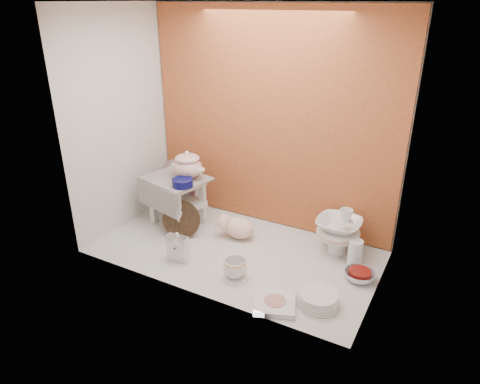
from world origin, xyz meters
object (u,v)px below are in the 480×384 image
(blue_white_vase, at_px, (184,192))
(gold_rim_teacup, at_px, (235,268))
(step_stool, at_px, (178,201))
(soup_tureen, at_px, (188,165))
(mantel_clock, at_px, (178,247))
(crystal_bowl, at_px, (360,276))
(porcelain_tower, at_px, (338,230))
(floral_platter, at_px, (178,186))
(dinner_plate_stack, at_px, (318,299))
(plush_pig, at_px, (239,228))

(blue_white_vase, xyz_separation_m, gold_rim_teacup, (0.80, -0.62, -0.07))
(step_stool, height_order, gold_rim_teacup, step_stool)
(step_stool, height_order, soup_tureen, soup_tureen)
(mantel_clock, bearing_deg, blue_white_vase, 117.31)
(crystal_bowl, relative_size, porcelain_tower, 0.56)
(step_stool, distance_m, floral_platter, 0.21)
(dinner_plate_stack, relative_size, porcelain_tower, 0.70)
(blue_white_vase, relative_size, gold_rim_teacup, 2.01)
(step_stool, distance_m, gold_rim_teacup, 0.82)
(step_stool, xyz_separation_m, crystal_bowl, (1.36, -0.07, -0.15))
(step_stool, relative_size, floral_platter, 1.01)
(gold_rim_teacup, relative_size, dinner_plate_stack, 0.61)
(step_stool, bearing_deg, soup_tureen, 35.52)
(mantel_clock, height_order, plush_pig, mantel_clock)
(gold_rim_teacup, xyz_separation_m, porcelain_tower, (0.44, 0.57, 0.10))
(mantel_clock, height_order, crystal_bowl, mantel_clock)
(step_stool, bearing_deg, gold_rim_teacup, -16.44)
(step_stool, relative_size, blue_white_vase, 1.49)
(floral_platter, xyz_separation_m, blue_white_vase, (0.03, 0.04, -0.07))
(floral_platter, xyz_separation_m, plush_pig, (0.62, -0.16, -0.12))
(mantel_clock, bearing_deg, soup_tureen, 111.33)
(step_stool, relative_size, dinner_plate_stack, 1.84)
(blue_white_vase, bearing_deg, mantel_clock, -57.83)
(floral_platter, xyz_separation_m, dinner_plate_stack, (1.34, -0.58, -0.17))
(soup_tureen, relative_size, dinner_plate_stack, 1.07)
(soup_tureen, bearing_deg, blue_white_vase, 134.16)
(gold_rim_teacup, bearing_deg, floral_platter, 145.03)
(step_stool, xyz_separation_m, gold_rim_teacup, (0.70, -0.40, -0.11))
(porcelain_tower, bearing_deg, crystal_bowl, -47.84)
(step_stool, xyz_separation_m, mantel_clock, (0.30, -0.42, -0.08))
(floral_platter, bearing_deg, step_stool, -54.94)
(step_stool, height_order, crystal_bowl, step_stool)
(soup_tureen, bearing_deg, crystal_bowl, -4.67)
(plush_pig, relative_size, crystal_bowl, 1.50)
(porcelain_tower, bearing_deg, floral_platter, 179.53)
(crystal_bowl, height_order, porcelain_tower, porcelain_tower)
(plush_pig, height_order, dinner_plate_stack, plush_pig)
(blue_white_vase, bearing_deg, floral_platter, -124.81)
(plush_pig, height_order, porcelain_tower, porcelain_tower)
(soup_tureen, relative_size, floral_platter, 0.59)
(mantel_clock, relative_size, gold_rim_teacup, 1.45)
(step_stool, bearing_deg, crystal_bowl, 10.41)
(dinner_plate_stack, bearing_deg, gold_rim_teacup, 179.82)
(step_stool, distance_m, crystal_bowl, 1.37)
(soup_tureen, height_order, blue_white_vase, soup_tureen)
(step_stool, relative_size, porcelain_tower, 1.29)
(soup_tureen, height_order, crystal_bowl, soup_tureen)
(dinner_plate_stack, height_order, crystal_bowl, dinner_plate_stack)
(mantel_clock, bearing_deg, floral_platter, 120.85)
(gold_rim_teacup, bearing_deg, step_stool, 150.16)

